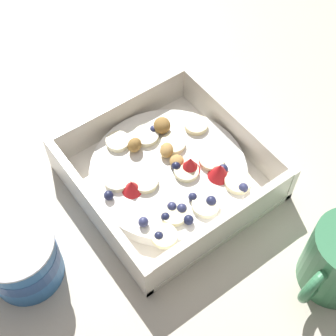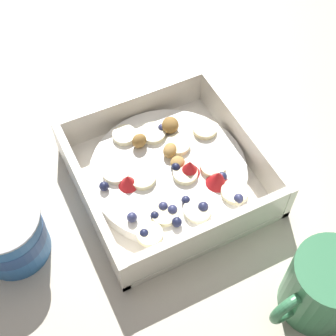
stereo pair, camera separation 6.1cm
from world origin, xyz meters
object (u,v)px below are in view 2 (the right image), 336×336
object	(u,v)px
fruit_bowl	(169,173)
yogurt_cup	(9,234)
coffee_mug	(322,287)
spoon	(143,103)

from	to	relation	value
fruit_bowl	yogurt_cup	size ratio (longest dim) A/B	2.59
coffee_mug	fruit_bowl	bearing A→B (deg)	18.44
coffee_mug	spoon	bearing A→B (deg)	7.31
fruit_bowl	coffee_mug	world-z (taller)	coffee_mug
yogurt_cup	coffee_mug	size ratio (longest dim) A/B	0.79
fruit_bowl	yogurt_cup	bearing A→B (deg)	91.81
spoon	coffee_mug	size ratio (longest dim) A/B	1.55
yogurt_cup	coffee_mug	world-z (taller)	coffee_mug
fruit_bowl	spoon	distance (m)	0.14
spoon	coffee_mug	world-z (taller)	coffee_mug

